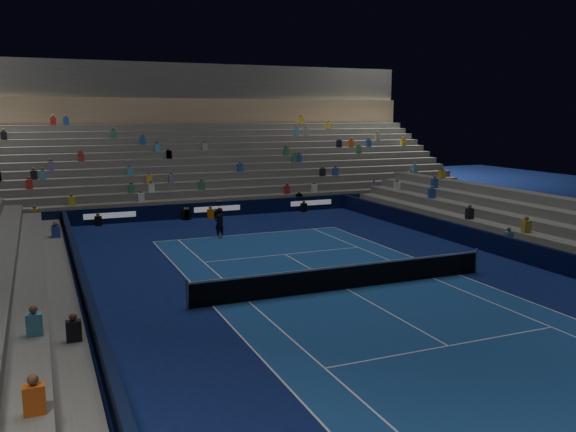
# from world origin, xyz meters

# --- Properties ---
(ground) EXTENTS (90.00, 90.00, 0.00)m
(ground) POSITION_xyz_m (0.00, 0.00, 0.00)
(ground) COLOR #0D1951
(ground) RESTS_ON ground
(court_surface) EXTENTS (10.97, 23.77, 0.01)m
(court_surface) POSITION_xyz_m (0.00, 0.00, 0.01)
(court_surface) COLOR navy
(court_surface) RESTS_ON ground
(sponsor_barrier_far) EXTENTS (44.00, 0.25, 1.00)m
(sponsor_barrier_far) POSITION_xyz_m (0.00, 18.50, 0.50)
(sponsor_barrier_far) COLOR black
(sponsor_barrier_far) RESTS_ON ground
(sponsor_barrier_east) EXTENTS (0.25, 37.00, 1.00)m
(sponsor_barrier_east) POSITION_xyz_m (9.70, 0.00, 0.50)
(sponsor_barrier_east) COLOR black
(sponsor_barrier_east) RESTS_ON ground
(sponsor_barrier_west) EXTENTS (0.25, 37.00, 1.00)m
(sponsor_barrier_west) POSITION_xyz_m (-9.70, 0.00, 0.50)
(sponsor_barrier_west) COLOR black
(sponsor_barrier_west) RESTS_ON ground
(grandstand_main) EXTENTS (44.00, 15.20, 11.20)m
(grandstand_main) POSITION_xyz_m (0.00, 27.90, 3.38)
(grandstand_main) COLOR #605F5B
(grandstand_main) RESTS_ON ground
(tennis_net) EXTENTS (12.90, 0.10, 1.10)m
(tennis_net) POSITION_xyz_m (0.00, 0.00, 0.50)
(tennis_net) COLOR #B2B2B7
(tennis_net) RESTS_ON ground
(tennis_player) EXTENTS (0.74, 0.63, 1.72)m
(tennis_player) POSITION_xyz_m (-1.85, 11.50, 0.86)
(tennis_player) COLOR black
(tennis_player) RESTS_ON ground
(broadcast_camera) EXTENTS (0.43, 0.87, 0.57)m
(broadcast_camera) POSITION_xyz_m (-0.01, 18.02, 0.30)
(broadcast_camera) COLOR black
(broadcast_camera) RESTS_ON ground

